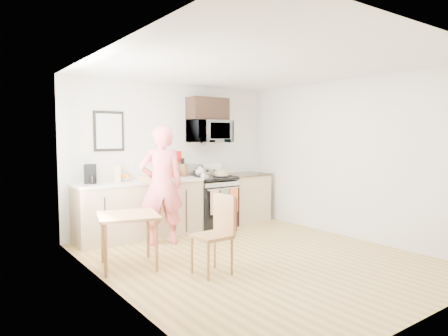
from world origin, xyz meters
TOP-DOWN VIEW (x-y plane):
  - floor at (0.00, 0.00)m, footprint 4.60×4.60m
  - back_wall at (0.00, 2.30)m, footprint 4.00×0.04m
  - front_wall at (0.00, -2.30)m, footprint 4.00×0.04m
  - left_wall at (-2.00, 0.00)m, footprint 0.04×4.60m
  - right_wall at (2.00, 0.00)m, footprint 0.04×4.60m
  - ceiling at (0.00, 0.00)m, footprint 4.00×4.60m
  - window at (-1.96, 0.80)m, footprint 0.06×1.40m
  - cabinet_left at (-0.80, 2.00)m, footprint 2.10×0.60m
  - countertop_left at (-0.80, 2.00)m, footprint 2.14×0.64m
  - cabinet_right at (1.43, 2.00)m, footprint 0.84×0.60m
  - countertop_right at (1.43, 2.00)m, footprint 0.88×0.64m
  - range at (0.63, 1.98)m, footprint 0.76×0.70m
  - microwave at (0.63, 2.08)m, footprint 0.76×0.51m
  - upper_cabinet at (0.63, 2.12)m, footprint 0.76×0.35m
  - wall_art at (-1.20, 2.28)m, footprint 0.50×0.04m
  - wall_trivet at (0.05, 2.28)m, footprint 0.20×0.02m
  - person at (-0.71, 1.41)m, footprint 0.77×0.63m
  - dining_table at (-1.56, 0.67)m, footprint 0.78×0.78m
  - chair at (-0.72, -0.17)m, footprint 0.46×0.41m
  - knife_block at (0.15, 2.22)m, footprint 0.15×0.17m
  - utensil_crock at (-0.05, 2.16)m, footprint 0.12×0.12m
  - fruit_bowl at (-0.97, 2.18)m, footprint 0.29×0.29m
  - milk_carton at (-1.13, 2.13)m, footprint 0.13×0.13m
  - coffee_maker at (-1.57, 2.09)m, footprint 0.23×0.27m
  - bread_bag at (-0.76, 1.78)m, footprint 0.32×0.20m
  - cake at (0.80, 1.92)m, footprint 0.31×0.31m
  - kettle at (0.44, 2.10)m, footprint 0.18×0.18m
  - pot at (0.38, 1.86)m, footprint 0.19×0.31m

SIDE VIEW (x-z plane):
  - floor at x=0.00m, z-range 0.00..0.00m
  - range at x=0.63m, z-range -0.14..1.02m
  - cabinet_left at x=-0.80m, z-range 0.00..0.90m
  - cabinet_right at x=1.43m, z-range 0.00..0.90m
  - dining_table at x=-1.56m, z-range 0.26..0.95m
  - chair at x=-0.72m, z-range 0.14..1.10m
  - person at x=-0.71m, z-range 0.00..1.83m
  - countertop_left at x=-0.80m, z-range 0.90..0.94m
  - countertop_right at x=1.43m, z-range 0.90..0.94m
  - pot at x=0.38m, z-range 0.93..1.02m
  - cake at x=0.80m, z-range 0.92..1.03m
  - fruit_bowl at x=-0.97m, z-range 0.93..1.03m
  - bread_bag at x=-0.76m, z-range 0.94..1.05m
  - kettle at x=0.44m, z-range 0.91..1.14m
  - knife_block at x=0.15m, z-range 0.94..1.17m
  - milk_carton at x=-1.13m, z-range 0.94..1.20m
  - coffee_maker at x=-1.57m, z-range 0.93..1.23m
  - utensil_crock at x=-0.05m, z-range 0.90..1.26m
  - back_wall at x=0.00m, z-range 0.00..2.60m
  - front_wall at x=0.00m, z-range 0.00..2.60m
  - left_wall at x=-2.00m, z-range 0.00..2.60m
  - right_wall at x=2.00m, z-range 0.00..2.60m
  - wall_trivet at x=0.05m, z-range 1.20..1.40m
  - window at x=-1.96m, z-range 0.80..2.30m
  - wall_art at x=-1.20m, z-range 1.43..2.08m
  - microwave at x=0.63m, z-range 1.55..1.97m
  - upper_cabinet at x=0.63m, z-range 1.98..2.38m
  - ceiling at x=0.00m, z-range 2.58..2.62m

